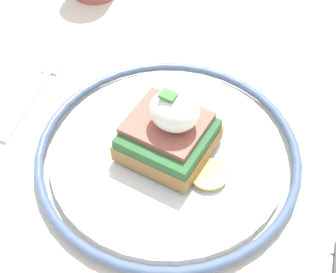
# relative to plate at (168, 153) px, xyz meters

# --- Properties ---
(dining_table) EXTENTS (1.14, 0.82, 0.76)m
(dining_table) POSITION_rel_plate_xyz_m (0.03, 0.02, -0.12)
(dining_table) COLOR beige
(dining_table) RESTS_ON ground_plane
(plate) EXTENTS (0.29, 0.29, 0.02)m
(plate) POSITION_rel_plate_xyz_m (0.00, 0.00, 0.00)
(plate) COLOR silver
(plate) RESTS_ON dining_table
(sandwich) EXTENTS (0.12, 0.09, 0.08)m
(sandwich) POSITION_rel_plate_xyz_m (0.00, 0.00, 0.04)
(sandwich) COLOR #9E703D
(sandwich) RESTS_ON plate
(fork) EXTENTS (0.05, 0.15, 0.00)m
(fork) POSITION_rel_plate_xyz_m (-0.19, 0.01, -0.01)
(fork) COLOR silver
(fork) RESTS_ON dining_table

